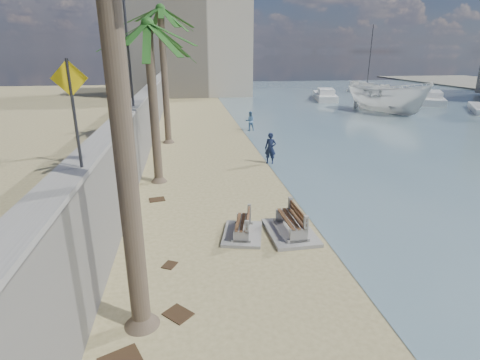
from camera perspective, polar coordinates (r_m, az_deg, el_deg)
ground_plane at (r=9.82m, az=9.36°, el=-20.04°), size 140.00×140.00×0.00m
seawall at (r=27.70m, az=-13.80°, el=9.32°), size 0.45×70.00×3.50m
wall_cap at (r=27.47m, az=-14.10°, el=13.02°), size 0.80×70.00×0.12m
end_building at (r=59.23m, az=-8.20°, el=19.63°), size 18.00×12.00×14.00m
bench_near at (r=13.37m, az=7.76°, el=-6.54°), size 1.65×2.36×0.96m
bench_far at (r=13.20m, az=0.39°, el=-7.03°), size 1.72×2.19×0.81m
palm_mid at (r=18.11m, az=-13.90°, el=21.75°), size 5.00×5.00×8.18m
palm_back at (r=26.65m, az=-12.04°, el=23.84°), size 5.00×5.00×9.63m
pedestrian_sign at (r=9.11m, az=-24.20°, el=11.14°), size 0.78×0.07×2.40m
streetlight at (r=19.39m, az=-16.78°, el=19.72°), size 0.28×0.28×5.12m
person_a at (r=21.52m, az=4.67°, el=5.17°), size 0.89×0.78×2.06m
person_b at (r=30.87m, az=1.53°, el=9.15°), size 0.84×0.65×1.75m
boat_cruiser at (r=43.04m, az=21.48°, el=11.89°), size 4.92×4.98×4.37m
yacht_near at (r=54.89m, az=26.80°, el=10.94°), size 8.00×10.97×1.50m
yacht_far at (r=53.27m, az=12.78°, el=12.28°), size 4.44×9.00×1.50m
sailboat_west at (r=66.31m, az=18.73°, el=12.97°), size 7.79×5.61×10.24m
debris_b at (r=9.92m, az=-9.41°, el=-19.49°), size 0.82×0.82×0.03m
debris_c at (r=16.78m, az=-12.52°, el=-2.91°), size 0.75×0.64×0.03m
debris_d at (r=11.82m, az=-10.68°, el=-12.61°), size 0.52×0.56×0.03m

